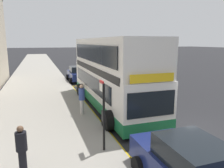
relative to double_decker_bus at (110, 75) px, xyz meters
name	(u,v)px	position (x,y,z in m)	size (l,w,h in m)	color
ground_plane	(77,65)	(2.46, 26.85, -2.07)	(260.00, 260.00, 0.00)	black
pavement_near	(37,66)	(-4.54, 26.85, -2.00)	(6.00, 76.00, 0.14)	gray
double_decker_bus	(110,75)	(0.00, 0.00, 0.00)	(3.27, 10.94, 4.40)	white
bus_bay_markings	(107,104)	(-0.12, 0.34, -2.06)	(2.86, 14.05, 0.01)	gold
bus_stop_sign	(103,110)	(-2.22, -5.82, -0.37)	(0.09, 0.51, 2.63)	black
parked_car_navy_ahead	(78,74)	(-0.43, 9.84, -1.27)	(2.09, 4.20, 1.62)	navy
pedestrian_waiting_near_sign	(82,98)	(-2.19, -1.47, -1.00)	(0.34, 0.34, 1.70)	#B7B2AD
pedestrian_further_back	(22,148)	(-5.04, -6.49, -1.09)	(0.34, 0.34, 1.56)	black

